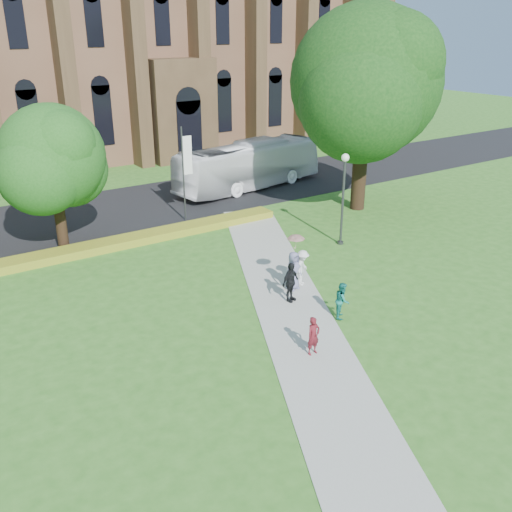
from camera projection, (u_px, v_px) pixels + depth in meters
ground at (309, 325)px, 24.01m from camera, size 160.00×160.00×0.00m
road at (128, 207)px, 39.41m from camera, size 160.00×10.00×0.02m
footpath at (295, 315)px, 24.77m from camera, size 15.58×28.54×0.04m
flower_hedge at (140, 238)px, 33.06m from camera, size 18.00×1.40×0.45m
cathedral at (137, 10)px, 54.83m from camera, size 52.60×18.25×28.00m
streetlamp at (344, 188)px, 31.63m from camera, size 0.44×0.44×5.24m
large_tree at (366, 82)px, 36.00m from camera, size 9.60×9.60×13.20m
street_tree_1 at (52, 157)px, 30.11m from camera, size 5.60×5.60×8.05m
banner_pole_0 at (185, 169)px, 35.52m from camera, size 0.70×0.10×6.00m
tour_coach at (249, 165)px, 43.35m from camera, size 12.94×4.96×3.52m
pedestrian_0 at (313, 336)px, 21.58m from camera, size 0.58×0.39×1.54m
pedestrian_1 at (342, 300)px, 24.30m from camera, size 0.98×0.98×1.60m
pedestrian_2 at (302, 268)px, 27.37m from camera, size 1.29×1.19×1.74m
pedestrian_3 at (290, 282)px, 25.68m from camera, size 1.17×0.75×1.86m
pedestrian_4 at (293, 271)px, 26.85m from camera, size 1.00×0.74×1.88m
parasol at (296, 244)px, 26.53m from camera, size 0.95×0.95×0.71m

